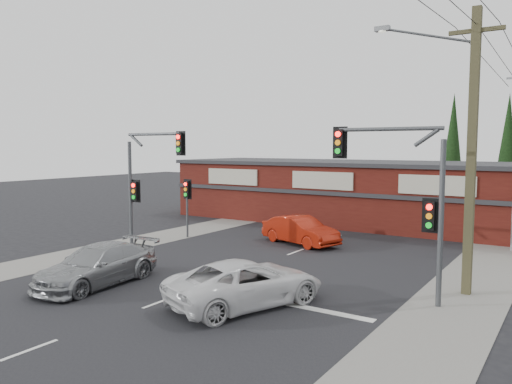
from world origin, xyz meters
The scene contains 16 objects.
ground centered at (0.00, 0.00, 0.00)m, with size 120.00×120.00×0.00m, color black.
road_strip centered at (0.00, 5.00, 0.01)m, with size 14.00×70.00×0.01m, color black.
verge_left centered at (-8.50, 5.00, 0.01)m, with size 3.00×70.00×0.02m, color gray.
verge_right centered at (8.50, 5.00, 0.01)m, with size 3.00×70.00×0.02m, color gray.
stop_line centered at (3.50, -1.50, 0.01)m, with size 6.50×0.35×0.01m, color silver.
white_suv centered at (2.61, -2.31, 0.76)m, with size 2.51×5.44×1.51m, color silver.
silver_suv centered at (-3.51, -3.43, 0.76)m, with size 2.12×5.22×1.51m, color #919496.
red_sedan centered at (-0.79, 7.81, 0.76)m, with size 1.61×4.61×1.52m, color #9C1A09.
lane_dashes centered at (0.00, 13.03, 0.01)m, with size 0.12×63.65×0.01m.
shop_building centered at (-0.99, 16.99, 2.13)m, with size 27.30×8.40×4.22m.
conifer_near centered at (3.50, 24.00, 5.48)m, with size 1.80×1.80×9.25m.
conifer_far centered at (7.00, 26.00, 5.48)m, with size 1.80×1.80×9.25m.
traffic_mast_left centered at (-6.43, 2.00, 3.93)m, with size 3.77×0.27×5.97m.
traffic_mast_right centered at (6.86, 1.00, 3.95)m, with size 3.96×0.27×5.97m.
pedestal_signal centered at (-7.20, 6.01, 2.41)m, with size 0.55×0.27×3.38m.
utility_pole centered at (8.36, 2.99, 5.40)m, with size 4.38×0.59×10.00m.
Camera 1 is at (11.74, -15.68, 5.28)m, focal length 35.00 mm.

